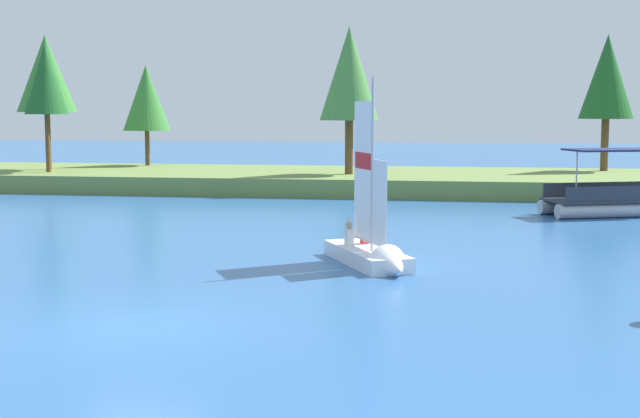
# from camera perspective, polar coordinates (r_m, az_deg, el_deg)

# --- Properties ---
(ground_plane) EXTENTS (200.00, 200.00, 0.00)m
(ground_plane) POSITION_cam_1_polar(r_m,az_deg,el_deg) (18.68, -11.40, -7.41)
(ground_plane) COLOR #2D609E
(shore_bank) EXTENTS (80.00, 10.90, 0.94)m
(shore_bank) POSITION_cam_1_polar(r_m,az_deg,el_deg) (49.34, 1.71, 1.82)
(shore_bank) COLOR olive
(shore_bank) RESTS_ON ground
(shoreline_tree_left) EXTENTS (3.32, 3.32, 7.60)m
(shoreline_tree_left) POSITION_cam_1_polar(r_m,az_deg,el_deg) (53.45, -17.01, 8.21)
(shoreline_tree_left) COLOR brown
(shoreline_tree_left) RESTS_ON shore_bank
(shoreline_tree_midleft) EXTENTS (2.34, 2.34, 7.01)m
(shoreline_tree_midleft) POSITION_cam_1_polar(r_m,az_deg,el_deg) (51.38, -17.03, 7.89)
(shoreline_tree_midleft) COLOR brown
(shoreline_tree_midleft) RESTS_ON shore_bank
(shoreline_tree_centre) EXTENTS (2.86, 2.86, 6.11)m
(shoreline_tree_centre) POSITION_cam_1_polar(r_m,az_deg,el_deg) (55.96, -10.97, 6.94)
(shoreline_tree_centre) COLOR brown
(shoreline_tree_centre) RESTS_ON shore_bank
(shoreline_tree_midright) EXTENTS (3.13, 3.13, 7.76)m
(shoreline_tree_midright) POSITION_cam_1_polar(r_m,az_deg,el_deg) (47.66, 1.87, 8.56)
(shoreline_tree_midright) COLOR brown
(shoreline_tree_midright) RESTS_ON shore_bank
(shoreline_tree_right) EXTENTS (2.99, 2.99, 7.55)m
(shoreline_tree_right) POSITION_cam_1_polar(r_m,az_deg,el_deg) (52.66, 17.76, 7.96)
(shoreline_tree_right) COLOR brown
(shoreline_tree_right) RESTS_ON shore_bank
(wooden_dock) EXTENTS (1.49, 5.79, 0.45)m
(wooden_dock) POSITION_cam_1_polar(r_m,az_deg,el_deg) (41.72, 18.95, 0.29)
(wooden_dock) COLOR brown
(wooden_dock) RESTS_ON ground
(sailboat) EXTENTS (3.13, 4.60, 5.63)m
(sailboat) POSITION_cam_1_polar(r_m,az_deg,el_deg) (25.05, 3.52, -2.83)
(sailboat) COLOR white
(sailboat) RESTS_ON ground
(pontoon_boat) EXTENTS (6.44, 4.24, 2.75)m
(pontoon_boat) POSITION_cam_1_polar(r_m,az_deg,el_deg) (39.25, 18.28, 0.59)
(pontoon_boat) COLOR #B2B2B7
(pontoon_boat) RESTS_ON ground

